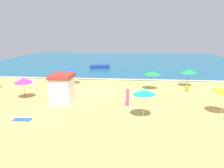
% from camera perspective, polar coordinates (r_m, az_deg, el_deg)
% --- Properties ---
extents(ground_plane, '(60.00, 60.00, 0.00)m').
position_cam_1_polar(ground_plane, '(25.97, -2.85, -1.75)').
color(ground_plane, '#EDBC60').
extents(ocean_water, '(60.00, 44.00, 0.10)m').
position_cam_1_polar(ocean_water, '(53.36, 1.44, 6.15)').
color(ocean_water, '#196084').
rests_on(ocean_water, ground_plane).
extents(wave_breaker_foam, '(57.00, 0.70, 0.01)m').
position_cam_1_polar(wave_breaker_foam, '(32.02, -1.26, 1.36)').
color(wave_breaker_foam, white).
rests_on(wave_breaker_foam, ocean_water).
extents(lifeguard_cabana, '(2.11, 2.50, 2.93)m').
position_cam_1_polar(lifeguard_cabana, '(21.54, -13.16, -1.16)').
color(lifeguard_cabana, white).
rests_on(lifeguard_cabana, ground_plane).
extents(beach_umbrella_0, '(2.77, 2.77, 2.37)m').
position_cam_1_polar(beach_umbrella_0, '(29.35, -10.59, 4.01)').
color(beach_umbrella_0, '#4C3823').
rests_on(beach_umbrella_0, ground_plane).
extents(beach_umbrella_1, '(2.56, 2.57, 2.31)m').
position_cam_1_polar(beach_umbrella_1, '(20.36, 27.97, -1.59)').
color(beach_umbrella_1, silver).
rests_on(beach_umbrella_1, ground_plane).
extents(beach_umbrella_3, '(2.71, 2.72, 2.36)m').
position_cam_1_polar(beach_umbrella_3, '(29.24, 19.89, 3.28)').
color(beach_umbrella_3, '#4C3823').
rests_on(beach_umbrella_3, ground_plane).
extents(beach_umbrella_4, '(2.55, 2.54, 2.39)m').
position_cam_1_polar(beach_umbrella_4, '(17.47, 8.61, -2.18)').
color(beach_umbrella_4, silver).
rests_on(beach_umbrella_4, ground_plane).
extents(beach_umbrella_5, '(2.32, 2.34, 2.25)m').
position_cam_1_polar(beach_umbrella_5, '(24.41, -22.74, 0.90)').
color(beach_umbrella_5, '#4C3823').
rests_on(beach_umbrella_5, ground_plane).
extents(beach_umbrella_6, '(2.63, 2.64, 2.32)m').
position_cam_1_polar(beach_umbrella_6, '(26.40, 10.82, 2.94)').
color(beach_umbrella_6, silver).
rests_on(beach_umbrella_6, ground_plane).
extents(beachgoer_1, '(0.35, 0.35, 1.62)m').
position_cam_1_polar(beachgoer_1, '(28.04, -20.23, 0.17)').
color(beachgoer_1, white).
rests_on(beachgoer_1, ground_plane).
extents(beachgoer_2, '(0.39, 0.39, 1.84)m').
position_cam_1_polar(beachgoer_2, '(20.32, 4.22, -3.52)').
color(beachgoer_2, '#D84CA5').
rests_on(beachgoer_2, ground_plane).
extents(beachgoer_4, '(0.48, 0.48, 0.79)m').
position_cam_1_polar(beachgoer_4, '(27.01, 19.54, -1.19)').
color(beachgoer_4, orange).
rests_on(beachgoer_4, ground_plane).
extents(beach_towel_0, '(1.72, 1.37, 0.01)m').
position_cam_1_polar(beach_towel_0, '(27.19, -13.66, -1.41)').
color(beach_towel_0, black).
rests_on(beach_towel_0, ground_plane).
extents(beach_towel_1, '(1.54, 0.76, 0.01)m').
position_cam_1_polar(beach_towel_1, '(18.82, -22.97, -8.82)').
color(beach_towel_1, blue).
rests_on(beach_towel_1, ground_plane).
extents(beach_towel_2, '(1.09, 1.37, 0.01)m').
position_cam_1_polar(beach_towel_2, '(29.42, -13.13, -0.27)').
color(beach_towel_2, red).
rests_on(beach_towel_2, ground_plane).
extents(beach_towel_3, '(1.84, 1.13, 0.01)m').
position_cam_1_polar(beach_towel_3, '(33.06, -21.53, 0.63)').
color(beach_towel_3, red).
rests_on(beach_towel_3, ground_plane).
extents(small_boat_0, '(4.01, 1.91, 0.64)m').
position_cam_1_polar(small_boat_0, '(42.06, -3.30, 4.68)').
color(small_boat_0, navy).
rests_on(small_boat_0, ocean_water).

